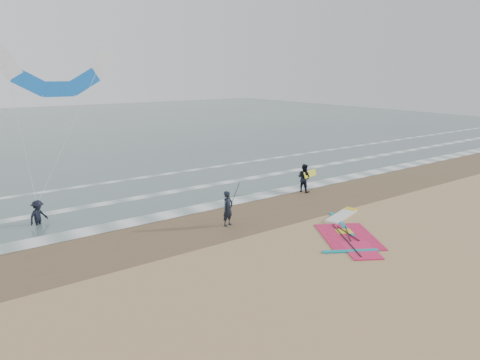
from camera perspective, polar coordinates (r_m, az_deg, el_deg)
ground at (r=18.54m, az=13.94°, el=-8.90°), size 120.00×120.00×0.00m
sea_water at (r=60.79m, az=-22.80°, el=6.38°), size 120.00×80.00×0.02m
wet_sand_band at (r=22.60m, az=2.37°, el=-4.22°), size 120.00×5.00×0.01m
foam_waterline at (r=26.08m, az=-3.61°, el=-1.65°), size 120.00×9.15×0.02m
windsurf_rig at (r=20.50m, az=14.15°, el=-6.53°), size 5.52×5.23×0.13m
person_standing at (r=20.34m, az=-1.63°, el=-3.83°), size 0.71×0.57×1.70m
person_walking at (r=26.35m, az=8.52°, el=0.28°), size 0.85×0.98×1.74m
person_wading at (r=22.56m, az=-25.38°, el=-3.56°), size 1.18×1.06×1.59m
held_pole at (r=20.38m, az=-0.93°, el=-2.62°), size 0.17×0.86×1.82m
carried_kiteboard at (r=26.50m, az=9.32°, el=0.84°), size 1.30×0.51×0.39m
surf_kite at (r=26.40m, az=-23.21°, el=12.62°), size 6.52×4.45×7.56m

